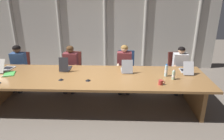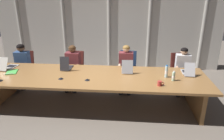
% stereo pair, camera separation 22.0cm
% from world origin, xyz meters
% --- Properties ---
extents(ground_plane, '(14.84, 14.84, 0.00)m').
position_xyz_m(ground_plane, '(0.00, 0.00, 0.00)').
color(ground_plane, '#6B6056').
extents(conference_table, '(4.93, 1.39, 0.74)m').
position_xyz_m(conference_table, '(0.00, 0.00, 0.61)').
color(conference_table, olive).
rests_on(conference_table, ground_plane).
extents(curtain_backdrop, '(7.42, 0.17, 2.73)m').
position_xyz_m(curtain_backdrop, '(0.00, 2.71, 1.36)').
color(curtain_backdrop, beige).
rests_on(curtain_backdrop, ground_plane).
extents(laptop_left_end, '(0.31, 0.52, 0.31)m').
position_xyz_m(laptop_left_end, '(-2.11, 0.29, 0.79)').
color(laptop_left_end, beige).
rests_on(laptop_left_end, conference_table).
extents(laptop_left_mid, '(0.22, 0.42, 0.34)m').
position_xyz_m(laptop_left_mid, '(-0.70, 0.36, 0.80)').
color(laptop_left_mid, '#2D2D33').
rests_on(laptop_left_mid, conference_table).
extents(laptop_center, '(0.26, 0.41, 0.31)m').
position_xyz_m(laptop_center, '(0.73, 0.30, 0.80)').
color(laptop_center, '#A8ADB7').
rests_on(laptop_center, conference_table).
extents(laptop_right_mid, '(0.24, 0.47, 0.29)m').
position_xyz_m(laptop_right_mid, '(2.08, 0.30, 0.79)').
color(laptop_right_mid, '#BCBCC1').
rests_on(laptop_right_mid, conference_table).
extents(office_chair_left_end, '(0.60, 0.60, 0.91)m').
position_xyz_m(office_chair_left_end, '(-2.14, 1.06, 0.35)').
color(office_chair_left_end, '#511E19').
rests_on(office_chair_left_end, ground_plane).
extents(office_chair_left_mid, '(0.60, 0.60, 0.95)m').
position_xyz_m(office_chair_left_mid, '(-0.72, 1.06, 0.36)').
color(office_chair_left_mid, '#511E19').
rests_on(office_chair_left_mid, ground_plane).
extents(office_chair_center, '(0.60, 0.60, 0.98)m').
position_xyz_m(office_chair_center, '(0.73, 1.06, 0.37)').
color(office_chair_center, navy).
rests_on(office_chair_center, ground_plane).
extents(office_chair_right_mid, '(0.60, 0.61, 0.96)m').
position_xyz_m(office_chair_right_mid, '(2.11, 1.06, 0.36)').
color(office_chair_right_mid, '#511E19').
rests_on(office_chair_right_mid, ground_plane).
extents(person_left_end, '(0.38, 0.55, 1.16)m').
position_xyz_m(person_left_end, '(-2.12, 0.90, 0.67)').
color(person_left_end, '#335184').
rests_on(person_left_end, ground_plane).
extents(person_left_mid, '(0.38, 0.55, 1.16)m').
position_xyz_m(person_left_mid, '(-0.72, 0.90, 0.66)').
color(person_left_mid, brown).
rests_on(person_left_mid, ground_plane).
extents(person_center, '(0.38, 0.55, 1.19)m').
position_xyz_m(person_center, '(0.69, 0.90, 0.67)').
color(person_center, brown).
rests_on(person_center, ground_plane).
extents(person_right_mid, '(0.38, 0.56, 1.16)m').
position_xyz_m(person_right_mid, '(2.13, 0.90, 0.65)').
color(person_right_mid, silver).
rests_on(person_right_mid, ground_plane).
extents(water_bottle_primary, '(0.06, 0.06, 0.21)m').
position_xyz_m(water_bottle_primary, '(1.68, -0.13, 0.83)').
color(water_bottle_primary, '#ADD1B2').
rests_on(water_bottle_primary, conference_table).
extents(water_bottle_secondary, '(0.06, 0.06, 0.28)m').
position_xyz_m(water_bottle_secondary, '(1.57, 0.05, 0.86)').
color(water_bottle_secondary, silver).
rests_on(water_bottle_secondary, conference_table).
extents(coffee_mug_near, '(0.13, 0.09, 0.09)m').
position_xyz_m(coffee_mug_near, '(1.38, -0.40, 0.78)').
color(coffee_mug_near, '#B2332D').
rests_on(coffee_mug_near, conference_table).
extents(conference_mic_left_side, '(0.11, 0.11, 0.03)m').
position_xyz_m(conference_mic_left_side, '(-1.86, -0.45, 0.75)').
color(conference_mic_left_side, black).
rests_on(conference_mic_left_side, conference_table).
extents(conference_mic_middle, '(0.11, 0.11, 0.03)m').
position_xyz_m(conference_mic_middle, '(-0.65, -0.25, 0.75)').
color(conference_mic_middle, black).
rests_on(conference_mic_middle, conference_table).
extents(conference_mic_right_side, '(0.11, 0.11, 0.03)m').
position_xyz_m(conference_mic_right_side, '(-0.08, -0.26, 0.75)').
color(conference_mic_right_side, black).
rests_on(conference_mic_right_side, conference_table).
extents(spiral_notepad, '(0.30, 0.36, 0.03)m').
position_xyz_m(spiral_notepad, '(-1.88, 0.03, 0.74)').
color(spiral_notepad, '#4CB74C').
rests_on(spiral_notepad, conference_table).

